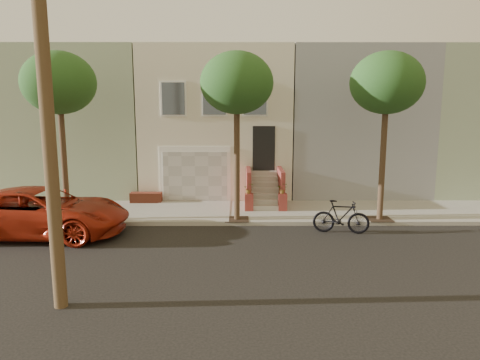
{
  "coord_description": "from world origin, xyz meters",
  "views": [
    {
      "loc": [
        1.05,
        -12.77,
        4.61
      ],
      "look_at": [
        1.12,
        3.0,
        1.85
      ],
      "focal_mm": 33.43,
      "sensor_mm": 36.0,
      "label": 1
    }
  ],
  "objects": [
    {
      "name": "sidewalk",
      "position": [
        0.0,
        5.35,
        0.07
      ],
      "size": [
        40.0,
        3.7,
        0.15
      ],
      "primitive_type": "cube",
      "color": "gray",
      "rests_on": "ground"
    },
    {
      "name": "tree_left",
      "position": [
        -5.5,
        3.9,
        5.26
      ],
      "size": [
        2.7,
        2.57,
        6.3
      ],
      "color": "#2D2116",
      "rests_on": "sidewalk"
    },
    {
      "name": "house_row",
      "position": [
        0.0,
        11.19,
        3.64
      ],
      "size": [
        33.1,
        11.7,
        7.0
      ],
      "color": "beige",
      "rests_on": "sidewalk"
    },
    {
      "name": "pickup_truck",
      "position": [
        -5.85,
        2.32,
        0.84
      ],
      "size": [
        6.14,
        3.0,
        1.68
      ],
      "primitive_type": "imported",
      "rotation": [
        0.0,
        0.0,
        1.54
      ],
      "color": "#A22311",
      "rests_on": "ground"
    },
    {
      "name": "tree_right",
      "position": [
        6.5,
        3.9,
        5.26
      ],
      "size": [
        2.7,
        2.57,
        6.3
      ],
      "color": "#2D2116",
      "rests_on": "sidewalk"
    },
    {
      "name": "ground",
      "position": [
        0.0,
        0.0,
        0.0
      ],
      "size": [
        90.0,
        90.0,
        0.0
      ],
      "primitive_type": "plane",
      "color": "black",
      "rests_on": "ground"
    },
    {
      "name": "motorcycle",
      "position": [
        4.7,
        2.57,
        0.59
      ],
      "size": [
        2.05,
        0.9,
        1.19
      ],
      "primitive_type": "imported",
      "rotation": [
        0.0,
        0.0,
        1.39
      ],
      "color": "black",
      "rests_on": "ground"
    },
    {
      "name": "tree_mid",
      "position": [
        1.0,
        3.9,
        5.26
      ],
      "size": [
        2.7,
        2.57,
        6.3
      ],
      "color": "#2D2116",
      "rests_on": "sidewalk"
    }
  ]
}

